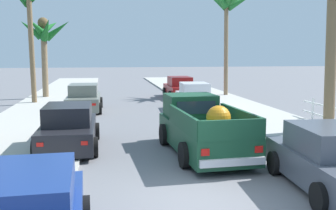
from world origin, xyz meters
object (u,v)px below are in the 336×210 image
Objects in this scene: car_left_mid at (195,97)px; car_right_far at (331,161)px; pickup_truck at (202,129)px; car_right_mid at (180,88)px; car_left_near at (84,99)px; palm_tree_right_fore at (228,6)px; palm_tree_right_mid at (29,3)px; palm_tree_left_mid at (44,34)px; car_right_near at (69,128)px.

car_left_mid is 1.00× the size of car_right_far.
car_right_far is (2.22, -3.97, -0.08)m from pickup_truck.
car_left_near is at bearing -138.60° from car_right_mid.
car_right_mid is at bearing -174.00° from palm_tree_right_fore.
car_left_mid is at bearing 90.68° from car_right_far.
car_right_far is (-0.07, -19.89, 0.00)m from car_right_mid.
palm_tree_right_mid is at bearing 119.18° from pickup_truck.
car_right_far is at bearing -65.58° from palm_tree_left_mid.
car_right_mid is at bearing -6.58° from palm_tree_left_mid.
car_left_near is 13.42m from palm_tree_right_fore.
palm_tree_right_mid is at bearing -167.58° from car_right_mid.
car_right_near is 0.74× the size of palm_tree_left_mid.
car_left_near is 0.74× the size of palm_tree_left_mid.
palm_tree_right_fore is (3.68, 0.39, 5.98)m from car_right_mid.
car_left_near is at bearing 178.76° from car_left_mid.
car_right_far is at bearing -60.83° from pickup_truck.
car_left_mid is at bearing 53.50° from car_right_near.
car_right_near and car_right_far have the same top height.
car_left_mid is 11.86m from palm_tree_right_mid.
car_left_mid is at bearing -92.30° from car_right_mid.
pickup_truck is 1.22× the size of car_right_far.
car_left_mid and car_right_mid have the same top height.
palm_tree_right_mid reaches higher than palm_tree_left_mid.
car_right_near is 1.00× the size of car_right_mid.
palm_tree_left_mid is (-2.93, 15.77, 3.85)m from car_right_near.
car_left_mid is 13.93m from car_right_far.
car_right_mid is at bearing 65.51° from car_right_near.
palm_tree_left_mid is (-9.37, 7.07, 3.85)m from car_left_mid.
car_left_mid is at bearing -37.03° from palm_tree_left_mid.
palm_tree_left_mid is 3.78m from palm_tree_right_mid.
pickup_truck reaches higher than car_left_mid.
pickup_truck is at bearing -66.87° from car_left_near.
palm_tree_right_fore is (5.97, 16.31, 5.90)m from pickup_truck.
car_left_near is 8.84m from car_right_near.
palm_tree_right_fore reaches higher than car_right_far.
palm_tree_right_fore is at bearing 58.30° from car_left_mid.
car_left_mid is 12.35m from palm_tree_left_mid.
car_left_mid is 0.56× the size of palm_tree_right_mid.
car_right_far is 23.38m from palm_tree_left_mid.
pickup_truck is 4.55m from car_right_far.
car_left_near is 8.80m from car_right_mid.
car_right_far is at bearing -38.36° from car_right_near.
car_right_mid is 0.74× the size of palm_tree_left_mid.
car_left_near is 1.00× the size of car_right_mid.
palm_tree_right_mid is (-7.66, 13.73, 5.58)m from pickup_truck.
car_right_mid is 19.89m from car_right_far.
pickup_truck is at bearing -16.00° from car_right_near.
car_left_mid is 1.02× the size of car_right_mid.
palm_tree_right_mid is (-0.35, -3.30, 1.81)m from palm_tree_left_mid.
palm_tree_right_fore is 1.36× the size of palm_tree_left_mid.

